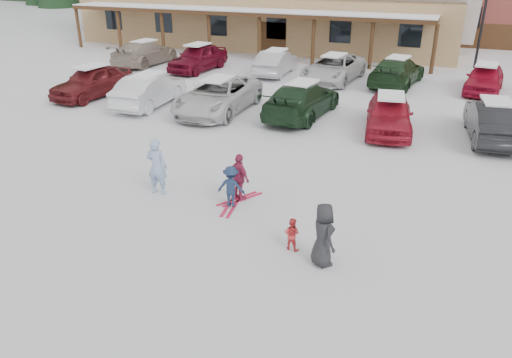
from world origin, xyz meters
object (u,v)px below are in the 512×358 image
at_px(parked_car_7, 145,53).
at_px(parked_car_11, 397,71).
at_px(parked_car_9, 276,62).
at_px(parked_car_12, 485,78).
at_px(toddler_red, 292,234).
at_px(parked_car_0, 92,82).
at_px(child_magenta, 239,177).
at_px(parked_car_5, 493,121).
at_px(adult_skier, 157,166).
at_px(parked_car_4, 389,114).
at_px(bystander_dark, 323,235).
at_px(parked_car_10, 334,68).
at_px(parked_car_2, 218,95).
at_px(child_navy, 231,187).
at_px(parked_car_8, 198,58).
at_px(parked_car_3, 302,100).
at_px(lamp_post, 486,2).
at_px(parked_car_1, 149,90).

xyz_separation_m(parked_car_7, parked_car_11, (15.45, 0.22, -0.00)).
distance_m(parked_car_9, parked_car_12, 11.14).
distance_m(toddler_red, parked_car_0, 16.44).
relative_size(child_magenta, parked_car_5, 0.31).
xyz_separation_m(adult_skier, parked_car_4, (5.48, 8.10, -0.11)).
xyz_separation_m(parked_car_4, parked_car_9, (-7.51, 8.08, -0.03)).
height_order(child_magenta, parked_car_0, parked_car_0).
relative_size(parked_car_7, parked_car_12, 1.22).
bearing_deg(bystander_dark, parked_car_10, -29.07).
bearing_deg(parked_car_2, parked_car_12, 36.07).
height_order(toddler_red, parked_car_10, parked_car_10).
relative_size(parked_car_4, parked_car_5, 0.94).
distance_m(child_navy, parked_car_8, 17.97).
height_order(parked_car_7, parked_car_10, parked_car_7).
bearing_deg(parked_car_3, parked_car_7, -24.18).
bearing_deg(child_magenta, parked_car_8, -28.67).
bearing_deg(bystander_dark, parked_car_3, -22.70).
distance_m(parked_car_0, parked_car_7, 7.89).
height_order(lamp_post, parked_car_8, lamp_post).
relative_size(child_magenta, parked_car_12, 0.33).
bearing_deg(parked_car_7, parked_car_1, 127.67).
bearing_deg(parked_car_7, parked_car_5, 163.47).
bearing_deg(parked_car_1, parked_car_10, -132.74).
height_order(adult_skier, parked_car_11, adult_skier).
xyz_separation_m(toddler_red, bystander_dark, (0.82, -0.34, 0.34)).
bearing_deg(toddler_red, parked_car_3, -67.33).
height_order(parked_car_1, parked_car_8, parked_car_8).
relative_size(parked_car_7, parked_car_11, 1.01).
bearing_deg(parked_car_1, parked_car_11, -143.04).
bearing_deg(adult_skier, parked_car_4, -129.95).
bearing_deg(parked_car_4, parked_car_9, 124.95).
bearing_deg(parked_car_9, parked_car_10, 170.84).
distance_m(parked_car_0, parked_car_4, 14.19).
height_order(parked_car_7, parked_car_11, parked_car_7).
bearing_deg(child_navy, parked_car_11, -105.99).
bearing_deg(parked_car_12, parked_car_3, -128.90).
relative_size(parked_car_3, parked_car_8, 1.12).
height_order(adult_skier, parked_car_3, adult_skier).
bearing_deg(parked_car_12, parked_car_0, -149.58).
relative_size(parked_car_1, parked_car_7, 0.87).
bearing_deg(parked_car_7, parked_car_10, -176.91).
xyz_separation_m(adult_skier, child_magenta, (2.38, 0.46, -0.15)).
xyz_separation_m(parked_car_0, parked_car_10, (10.18, 7.52, -0.03)).
relative_size(parked_car_3, parked_car_7, 1.00).
bearing_deg(parked_car_0, parked_car_9, 56.81).
bearing_deg(parked_car_10, parked_car_12, 8.98).
height_order(toddler_red, parked_car_1, parked_car_1).
bearing_deg(parked_car_5, parked_car_4, 0.69).
relative_size(child_magenta, parked_car_8, 0.30).
relative_size(lamp_post, parked_car_4, 1.60).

